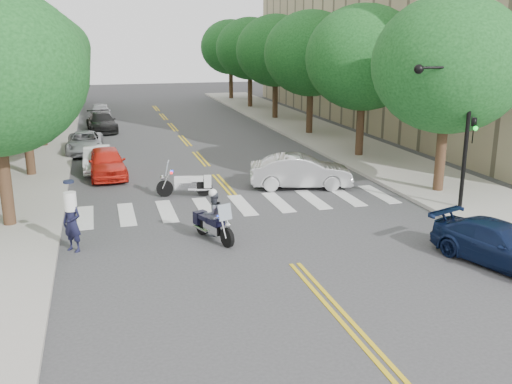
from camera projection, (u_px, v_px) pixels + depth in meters
name	position (u px, v px, depth m)	size (l,w,h in m)	color
ground	(295.00, 264.00, 17.38)	(140.00, 140.00, 0.00)	#38383A
sidewalk_left	(32.00, 147.00, 35.32)	(5.00, 60.00, 0.15)	#9E9991
sidewalk_right	(318.00, 133.00, 40.25)	(5.00, 60.00, 0.15)	#9E9991
tree_l_1	(20.00, 62.00, 26.62)	(6.40, 6.40, 8.45)	#382316
tree_l_2	(35.00, 56.00, 34.05)	(6.40, 6.40, 8.45)	#382316
tree_l_3	(45.00, 52.00, 41.48)	(6.40, 6.40, 8.45)	#382316
tree_l_4	(52.00, 50.00, 48.91)	(6.40, 6.40, 8.45)	#382316
tree_l_5	(57.00, 48.00, 56.34)	(6.40, 6.40, 8.45)	#382316
tree_r_0	(449.00, 65.00, 23.76)	(6.40, 6.40, 8.45)	#382316
tree_r_1	(363.00, 58.00, 31.19)	(6.40, 6.40, 8.45)	#382316
tree_r_2	(311.00, 54.00, 38.62)	(6.40, 6.40, 8.45)	#382316
tree_r_3	(276.00, 51.00, 46.05)	(6.40, 6.40, 8.45)	#382316
tree_r_4	(250.00, 49.00, 53.48)	(6.40, 6.40, 8.45)	#382316
tree_r_5	(231.00, 47.00, 60.91)	(6.40, 6.40, 8.45)	#382316
traffic_signal_pole	(458.00, 118.00, 21.64)	(2.82, 0.42, 6.00)	black
motorcycle_police	(213.00, 217.00, 19.24)	(1.07, 2.14, 1.81)	black
motorcycle_parked	(189.00, 184.00, 24.61)	(2.40, 0.86, 1.56)	black
officer_standing	(72.00, 223.00, 18.20)	(0.69, 0.45, 1.89)	black
convertible	(301.00, 171.00, 25.92)	(1.61, 4.60, 1.52)	#B8B8BA
sedan_blue	(501.00, 245.00, 17.18)	(1.78, 4.37, 1.27)	#0E1A3C
parked_car_a	(107.00, 162.00, 27.91)	(1.73, 4.30, 1.46)	red
parked_car_b	(97.00, 159.00, 29.21)	(1.32, 3.78, 1.24)	silver
parked_car_c	(85.00, 143.00, 33.69)	(2.06, 4.47, 1.24)	#97999E
parked_car_d	(102.00, 122.00, 41.26)	(1.91, 4.69, 1.36)	black
parked_car_e	(101.00, 112.00, 46.30)	(1.71, 4.24, 1.44)	#9B9BA0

